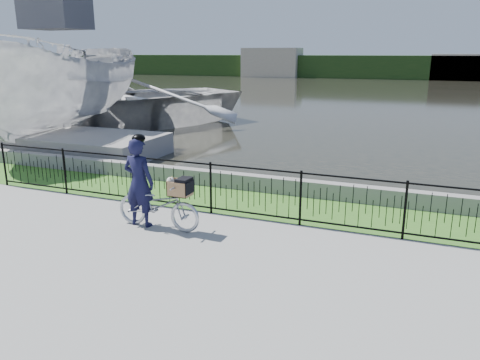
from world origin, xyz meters
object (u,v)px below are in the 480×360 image
at_px(dock, 32,140).
at_px(cyclist, 139,181).
at_px(boat_near, 63,87).
at_px(boat_far, 119,101).
at_px(bicycle_rig, 159,205).

relative_size(dock, cyclist, 5.31).
bearing_deg(boat_near, boat_far, 96.29).
bearing_deg(bicycle_rig, boat_near, 140.80).
bearing_deg(cyclist, dock, 147.44).
xyz_separation_m(dock, boat_far, (-0.29, 5.71, 0.86)).
bearing_deg(dock, cyclist, -32.56).
distance_m(dock, boat_far, 5.78).
bearing_deg(boat_near, cyclist, -40.73).
xyz_separation_m(dock, cyclist, (7.98, -5.10, 0.58)).
relative_size(dock, boat_near, 0.91).
height_order(bicycle_rig, cyclist, cyclist).
relative_size(cyclist, boat_far, 0.13).
distance_m(dock, bicycle_rig, 9.85).
bearing_deg(cyclist, boat_far, 127.42).
relative_size(cyclist, boat_near, 0.17).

